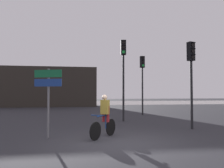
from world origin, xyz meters
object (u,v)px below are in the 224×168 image
object	(u,v)px
traffic_light_center	(123,65)
traffic_light_far_right	(142,74)
traffic_light_near_right	(191,68)
cyclist	(104,116)
distant_building	(35,87)
direction_sign_post	(48,90)

from	to	relation	value
traffic_light_center	traffic_light_far_right	distance (m)	4.12
traffic_light_near_right	traffic_light_far_right	size ratio (longest dim) A/B	0.90
traffic_light_center	traffic_light_far_right	world-z (taller)	traffic_light_center
traffic_light_far_right	cyclist	bearing A→B (deg)	50.31
distant_building	traffic_light_center	xyz separation A→B (m)	(8.22, -16.20, 0.91)
distant_building	traffic_light_center	distance (m)	18.18
distant_building	cyclist	distance (m)	21.91
traffic_light_center	traffic_light_near_right	bearing A→B (deg)	134.22
traffic_light_center	direction_sign_post	bearing A→B (deg)	55.45
distant_building	traffic_light_near_right	xyz separation A→B (m)	(10.84, -19.47, 0.40)
distant_building	cyclist	xyz separation A→B (m)	(6.52, -20.85, -1.66)
distant_building	traffic_light_center	bearing A→B (deg)	-63.10
traffic_light_far_right	direction_sign_post	distance (m)	10.09
traffic_light_center	traffic_light_far_right	xyz separation A→B (m)	(2.23, 3.46, -0.22)
direction_sign_post	cyclist	world-z (taller)	direction_sign_post
direction_sign_post	traffic_light_center	bearing A→B (deg)	-109.79
direction_sign_post	cyclist	xyz separation A→B (m)	(2.11, -0.14, -0.97)
traffic_light_far_right	cyclist	world-z (taller)	traffic_light_far_right
traffic_light_center	cyclist	distance (m)	5.58
direction_sign_post	cyclist	size ratio (longest dim) A/B	1.60
traffic_light_far_right	cyclist	size ratio (longest dim) A/B	2.83
traffic_light_far_right	cyclist	distance (m)	9.31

